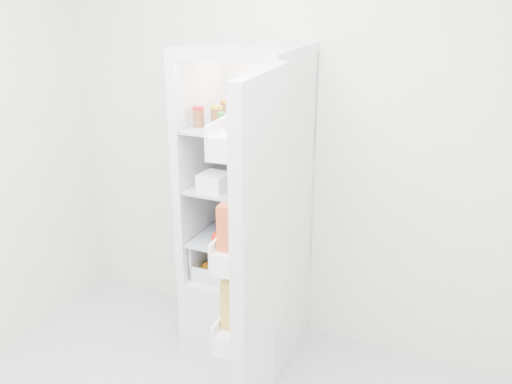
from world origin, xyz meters
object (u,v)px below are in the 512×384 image
at_px(red_cabbage, 250,227).
at_px(fridge_door, 255,226).
at_px(mushroom_bowl, 228,224).
at_px(refrigerator, 250,243).

xyz_separation_m(red_cabbage, fridge_door, (0.26, -0.51, 0.26)).
height_order(red_cabbage, mushroom_bowl, red_cabbage).
height_order(refrigerator, mushroom_bowl, refrigerator).
bearing_deg(refrigerator, red_cabbage, -64.85).
relative_size(refrigerator, fridge_door, 1.38).
xyz_separation_m(mushroom_bowl, fridge_door, (0.45, -0.60, 0.31)).
bearing_deg(mushroom_bowl, refrigerator, 15.86).
bearing_deg(refrigerator, fridge_door, -63.15).
height_order(refrigerator, fridge_door, refrigerator).
bearing_deg(fridge_door, red_cabbage, 23.14).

